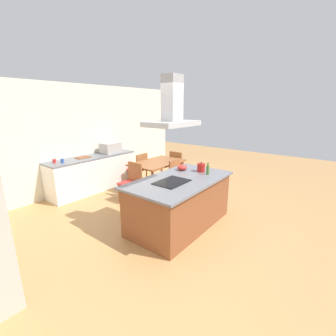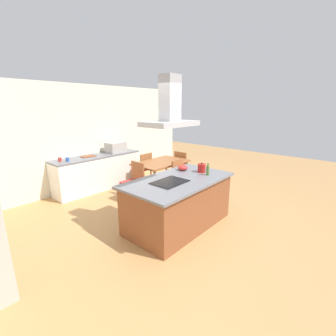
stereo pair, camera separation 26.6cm
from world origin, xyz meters
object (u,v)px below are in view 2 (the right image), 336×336
olive_oil_bottle (208,170)px  dining_table (161,165)px  chair_at_left_end (135,179)px  coffee_mug_red (60,160)px  cutting_board (88,156)px  range_hood (170,110)px  cooktop (170,182)px  chair_facing_back_wall (144,166)px  chair_facing_island (181,176)px  tea_kettle (202,168)px  countertop_microwave (116,147)px  coffee_mug_blue (67,159)px  chair_at_right_end (182,164)px  mixing_bowl (183,168)px

olive_oil_bottle → dining_table: olive_oil_bottle is taller
chair_at_left_end → coffee_mug_red: bearing=127.9°
cutting_board → range_hood: (-0.18, -2.93, 1.19)m
cooktop → chair_facing_back_wall: 2.69m
cooktop → chair_facing_back_wall: bearing=56.8°
coffee_mug_red → chair_at_left_end: coffee_mug_red is taller
range_hood → chair_facing_back_wall: bearing=56.8°
chair_facing_island → tea_kettle: bearing=-120.7°
chair_facing_island → countertop_microwave: bearing=102.6°
cooktop → coffee_mug_blue: 2.87m
olive_oil_bottle → range_hood: bearing=161.9°
dining_table → cutting_board: bearing=133.1°
coffee_mug_red → coffee_mug_blue: same height
tea_kettle → chair_at_right_end: 2.25m
chair_at_left_end → mixing_bowl: bearing=-80.5°
chair_at_left_end → range_hood: range_hood is taller
cutting_board → olive_oil_bottle: bearing=-79.2°
cutting_board → chair_at_left_end: (0.36, -1.37, -0.40)m
dining_table → chair_facing_island: (0.00, -0.67, -0.16)m
cutting_board → dining_table: 1.89m
cooktop → chair_facing_island: cooktop is taller
coffee_mug_red → dining_table: (2.00, -1.39, -0.28)m
tea_kettle → coffee_mug_red: size_ratio=2.31×
countertop_microwave → coffee_mug_red: 1.56m
coffee_mug_blue → chair_at_right_end: size_ratio=0.10×
cooktop → chair_at_left_end: 1.70m
countertop_microwave → coffee_mug_red: size_ratio=5.56×
mixing_bowl → dining_table: bearing=60.7°
cooktop → olive_oil_bottle: size_ratio=2.64×
coffee_mug_blue → chair_at_right_end: (2.78, -1.27, -0.44)m
mixing_bowl → chair_facing_back_wall: bearing=69.9°
cooktop → tea_kettle: 0.90m
coffee_mug_red → range_hood: range_hood is taller
olive_oil_bottle → coffee_mug_red: olive_oil_bottle is taller
chair_at_right_end → range_hood: (-2.37, -1.56, 1.59)m
countertop_microwave → cutting_board: countertop_microwave is taller
olive_oil_bottle → cooktop: bearing=161.9°
dining_table → chair_facing_back_wall: size_ratio=1.57×
dining_table → chair_at_right_end: (0.92, 0.00, -0.16)m
mixing_bowl → dining_table: 1.47m
chair_facing_back_wall → range_hood: range_hood is taller
coffee_mug_blue → tea_kettle: bearing=-65.8°
countertop_microwave → dining_table: 1.44m
chair_at_left_end → chair_facing_island: 1.13m
cutting_board → chair_facing_island: 2.43m
range_hood → cooktop: bearing=180.0°
chair_at_left_end → chair_facing_back_wall: same height
chair_facing_back_wall → coffee_mug_red: bearing=160.1°
dining_table → coffee_mug_red: bearing=145.2°
tea_kettle → mixing_bowl: tea_kettle is taller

